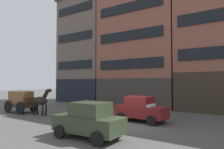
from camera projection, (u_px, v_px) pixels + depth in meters
The scene contains 8 objects.
ground_plane at pixel (127, 124), 13.91m from camera, with size 120.00×120.00×0.00m, color #4C4947.
building_far_left at pixel (90, 50), 30.44m from camera, with size 7.96×6.90×15.26m.
building_center_left at pixel (142, 38), 25.51m from camera, with size 10.02×6.90×16.58m.
building_center_right at pixel (216, 24), 20.76m from camera, with size 7.32×6.90×17.43m.
cargo_wagon at pixel (21, 100), 18.96m from camera, with size 3.00×1.70×1.98m.
draft_horse at pixel (41, 101), 17.28m from camera, with size 2.35×0.72×2.30m.
sedan_dark at pixel (141, 109), 14.72m from camera, with size 3.78×2.02×1.83m.
sedan_light at pixel (89, 120), 10.40m from camera, with size 3.74×1.94×1.83m.
Camera 1 is at (7.19, -12.08, 2.88)m, focal length 32.66 mm.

